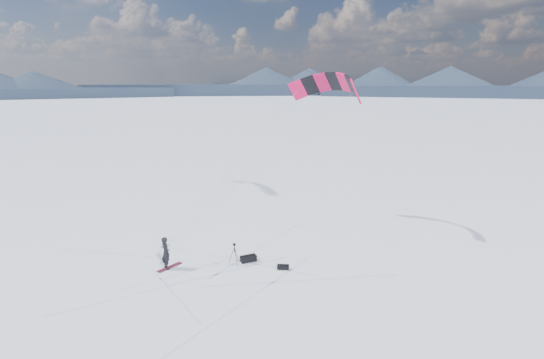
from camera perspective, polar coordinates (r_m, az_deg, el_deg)
ground at (r=23.49m, az=-6.06°, el=-12.53°), size 1800.00×1800.00×0.00m
horizon_hills at (r=21.77m, az=-6.38°, el=-0.97°), size 704.84×706.81×10.90m
snow_tracks at (r=22.81m, az=-6.25°, el=-13.38°), size 17.62×14.39×0.01m
snowkiter at (r=24.01m, az=-14.98°, el=-12.34°), size 0.50×0.73×1.93m
snowboard at (r=24.08m, az=-14.59°, el=-12.18°), size 1.62×0.78×0.04m
tripod at (r=23.55m, az=-5.47°, el=-10.22°), size 0.67×0.60×1.28m
gear_bag_a at (r=24.04m, az=-3.44°, el=-11.34°), size 1.01×0.59×0.42m
gear_bag_b at (r=23.11m, az=1.62°, el=-12.55°), size 0.74×0.68×0.31m
power_kite at (r=28.69m, az=8.24°, el=13.23°), size 13.85×6.53×9.78m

